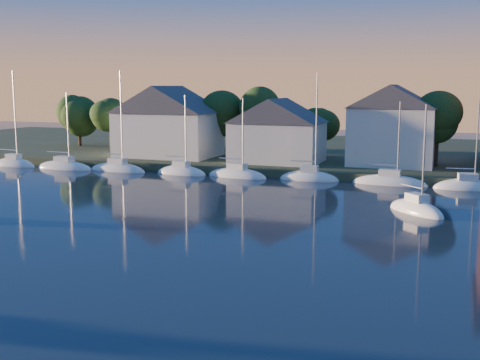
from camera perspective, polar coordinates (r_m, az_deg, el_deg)
The scene contains 8 objects.
shoreline_land at distance 93.26m, azimuth 10.28°, elevation 2.24°, with size 160.00×50.00×2.00m, color #2D3A21.
wooden_dock at distance 70.90m, azimuth 7.04°, elevation 0.23°, with size 120.00×3.00×1.00m, color brown.
clubhouse_west at distance 83.51m, azimuth -6.84°, elevation 5.64°, with size 13.65×9.45×9.64m.
clubhouse_centre at distance 76.67m, azimuth 3.59°, elevation 4.80°, with size 11.55×8.40×8.08m.
clubhouse_east at distance 75.83m, azimuth 14.27°, elevation 5.15°, with size 10.50×8.40×9.80m.
tree_line at distance 80.55m, azimuth 10.33°, elevation 6.32°, with size 93.40×5.40×8.90m.
moored_fleet at distance 71.76m, azimuth -2.88°, elevation 0.47°, with size 63.50×2.40×12.05m.
drifting_sailboat_right at distance 53.20m, azimuth 16.36°, elevation -2.88°, with size 5.94×5.93×10.25m.
Camera 1 is at (15.87, -16.27, 10.69)m, focal length 45.00 mm.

